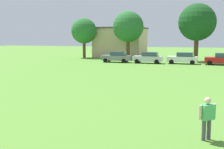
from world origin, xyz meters
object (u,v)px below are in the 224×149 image
object	(u,v)px
tree_far_left	(84,31)
tree_left	(128,27)
parked_car_silver_1	(148,58)
adult_bystander	(207,115)
parked_car_white_2	(183,58)
tree_right	(197,22)
parked_car_gray_0	(117,57)
parked_car_red_3	(221,59)

from	to	relation	value
tree_far_left	tree_left	xyz separation A→B (m)	(8.86, -0.92, 0.64)
tree_far_left	tree_left	bearing A→B (deg)	-5.94
parked_car_silver_1	adult_bystander	bearing A→B (deg)	104.35
parked_car_white_2	tree_right	distance (m)	7.41
parked_car_silver_1	tree_left	bearing A→B (deg)	-54.13
tree_left	parked_car_gray_0	bearing A→B (deg)	-91.00
parked_car_red_3	tree_left	xyz separation A→B (m)	(-15.08, 6.14, 4.83)
parked_car_white_2	tree_far_left	size ratio (longest dim) A/B	0.58
parked_car_gray_0	parked_car_red_3	world-z (taller)	same
adult_bystander	tree_far_left	distance (m)	43.45
parked_car_red_3	adult_bystander	bearing A→B (deg)	85.22
parked_car_gray_0	parked_car_white_2	bearing A→B (deg)	-176.84
parked_car_silver_1	tree_far_left	size ratio (longest dim) A/B	0.58
parked_car_white_2	tree_far_left	distance (m)	20.38
parked_car_gray_0	parked_car_red_3	bearing A→B (deg)	-178.29
parked_car_red_3	tree_right	bearing A→B (deg)	-54.49
parked_car_silver_1	tree_left	world-z (taller)	tree_left
adult_bystander	tree_far_left	xyz separation A→B (m)	(-21.38, 37.61, 4.06)
parked_car_white_2	parked_car_red_3	xyz separation A→B (m)	(5.25, -0.10, 0.00)
adult_bystander	parked_car_red_3	xyz separation A→B (m)	(2.55, 30.54, -0.13)
adult_bystander	parked_car_silver_1	distance (m)	30.93
parked_car_white_2	parked_car_silver_1	bearing A→B (deg)	7.69
tree_right	parked_car_white_2	bearing A→B (deg)	-109.67
parked_car_red_3	tree_right	xyz separation A→B (m)	(-3.52, 4.93, 5.34)
adult_bystander	parked_car_silver_1	bearing A→B (deg)	-116.84
parked_car_gray_0	tree_right	bearing A→B (deg)	-155.25
parked_car_white_2	parked_car_gray_0	bearing A→B (deg)	3.16
adult_bystander	parked_car_white_2	size ratio (longest dim) A/B	0.38
adult_bystander	tree_far_left	size ratio (longest dim) A/B	0.22
parked_car_silver_1	parked_car_red_3	distance (m)	10.24
parked_car_silver_1	tree_right	xyz separation A→B (m)	(6.70, 5.51, 5.34)
parked_car_silver_1	parked_car_red_3	world-z (taller)	same
parked_car_gray_0	parked_car_white_2	distance (m)	9.96
parked_car_silver_1	parked_car_white_2	xyz separation A→B (m)	(4.97, 0.67, 0.00)
adult_bystander	parked_car_red_3	bearing A→B (deg)	-135.97
tree_right	tree_left	bearing A→B (deg)	174.01
parked_car_silver_1	tree_left	xyz separation A→B (m)	(-4.86, 6.72, 4.83)
adult_bystander	parked_car_red_3	size ratio (longest dim) A/B	0.38
parked_car_red_3	tree_left	size ratio (longest dim) A/B	0.51
parked_car_silver_1	tree_far_left	world-z (taller)	tree_far_left
parked_car_silver_1	tree_left	distance (m)	9.60
adult_bystander	tree_far_left	world-z (taller)	tree_far_left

